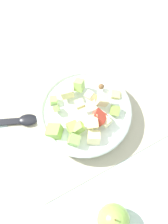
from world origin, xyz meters
name	(u,v)px	position (x,y,z in m)	size (l,w,h in m)	color
ground_plane	(90,115)	(0.00, 0.00, 0.00)	(2.40, 2.40, 0.00)	silver
placemat	(90,114)	(0.00, 0.00, 0.00)	(0.46, 0.33, 0.01)	#BCB299
salad_bowl	(84,113)	(0.02, 0.00, 0.04)	(0.27, 0.27, 0.11)	white
serving_spoon	(15,121)	(0.20, -0.08, 0.01)	(0.19, 0.11, 0.01)	black
whole_apple	(113,220)	(0.09, 0.28, 0.04)	(0.08, 0.08, 0.09)	#8CB74C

